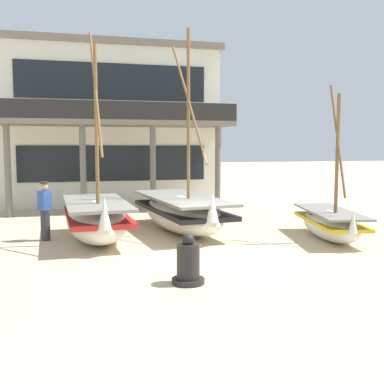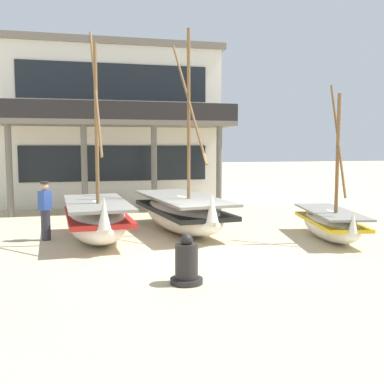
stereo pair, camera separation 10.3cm
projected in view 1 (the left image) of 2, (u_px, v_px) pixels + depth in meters
name	position (u px, v px, depth m)	size (l,w,h in m)	color
ground_plane	(201.00, 249.00, 11.95)	(120.00, 120.00, 0.00)	#CCB78E
fishing_boat_near_left	(97.00, 219.00, 12.89)	(1.91, 4.28, 5.95)	silver
fishing_boat_centre_large	(182.00, 212.00, 14.33)	(2.39, 5.20, 6.10)	silver
fishing_boat_far_right	(330.00, 223.00, 13.15)	(1.85, 3.62, 4.42)	silver
fisherman_by_hull	(45.00, 211.00, 12.93)	(0.38, 0.42, 1.68)	#33333D
capstan_winch	(188.00, 264.00, 8.91)	(0.65, 0.65, 0.99)	black
harbor_building_main	(109.00, 126.00, 22.52)	(10.01, 8.30, 7.32)	silver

